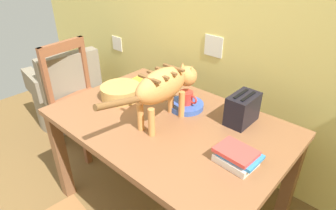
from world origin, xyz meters
name	(u,v)px	position (x,y,z in m)	size (l,w,h in m)	color
wall_rear	(231,5)	(0.00, 2.08, 1.25)	(4.85, 0.11, 2.50)	#EAD774
dining_table	(168,132)	(0.09, 1.35, 0.64)	(1.35, 0.90, 0.72)	brown
cat	(165,86)	(0.08, 1.33, 0.94)	(0.16, 0.71, 0.32)	#CC8748
saucer_bowl	(186,105)	(0.08, 1.53, 0.74)	(0.22, 0.22, 0.03)	#3659B7
coffee_mug	(187,98)	(0.08, 1.53, 0.79)	(0.12, 0.08, 0.08)	red
magazine	(144,84)	(-0.36, 1.58, 0.72)	(0.25, 0.22, 0.01)	yellow
book_stack	(237,157)	(0.57, 1.29, 0.76)	(0.20, 0.16, 0.08)	silver
wicker_basket	(121,92)	(-0.32, 1.34, 0.76)	(0.26, 0.26, 0.08)	tan
toaster	(242,109)	(0.41, 1.61, 0.81)	(0.12, 0.20, 0.18)	black
wooden_chair_near	(82,99)	(-0.97, 1.41, 0.45)	(0.46, 0.46, 0.92)	brown
wicker_armchair	(67,97)	(-1.41, 1.50, 0.27)	(0.63, 0.65, 0.78)	gray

